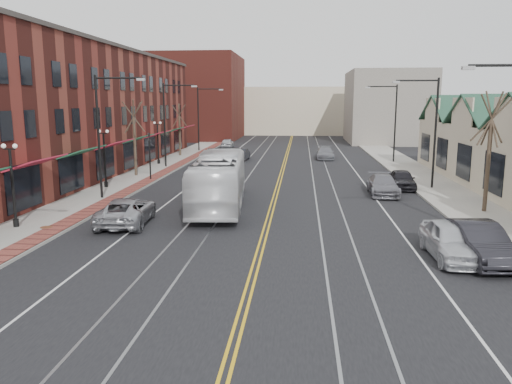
% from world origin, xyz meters
% --- Properties ---
extents(ground, '(160.00, 160.00, 0.00)m').
position_xyz_m(ground, '(0.00, 0.00, 0.00)').
color(ground, black).
rests_on(ground, ground).
extents(sidewalk_left, '(4.00, 120.00, 0.15)m').
position_xyz_m(sidewalk_left, '(-12.00, 20.00, 0.07)').
color(sidewalk_left, gray).
rests_on(sidewalk_left, ground).
extents(sidewalk_right, '(4.00, 120.00, 0.15)m').
position_xyz_m(sidewalk_right, '(12.00, 20.00, 0.07)').
color(sidewalk_right, gray).
rests_on(sidewalk_right, ground).
extents(building_left, '(10.00, 50.00, 11.00)m').
position_xyz_m(building_left, '(-19.00, 27.00, 5.50)').
color(building_left, maroon).
rests_on(building_left, ground).
extents(backdrop_left, '(14.00, 18.00, 14.00)m').
position_xyz_m(backdrop_left, '(-16.00, 70.00, 7.00)').
color(backdrop_left, maroon).
rests_on(backdrop_left, ground).
extents(backdrop_mid, '(22.00, 14.00, 9.00)m').
position_xyz_m(backdrop_mid, '(0.00, 85.00, 4.50)').
color(backdrop_mid, beige).
rests_on(backdrop_mid, ground).
extents(backdrop_right, '(12.00, 16.00, 11.00)m').
position_xyz_m(backdrop_right, '(15.00, 65.00, 5.50)').
color(backdrop_right, slate).
rests_on(backdrop_right, ground).
extents(streetlight_l_1, '(3.33, 0.25, 8.00)m').
position_xyz_m(streetlight_l_1, '(-11.05, 16.00, 5.03)').
color(streetlight_l_1, black).
rests_on(streetlight_l_1, sidewalk_left).
extents(streetlight_l_2, '(3.33, 0.25, 8.00)m').
position_xyz_m(streetlight_l_2, '(-11.05, 32.00, 5.03)').
color(streetlight_l_2, black).
rests_on(streetlight_l_2, sidewalk_left).
extents(streetlight_l_3, '(3.33, 0.25, 8.00)m').
position_xyz_m(streetlight_l_3, '(-11.05, 48.00, 5.03)').
color(streetlight_l_3, black).
rests_on(streetlight_l_3, sidewalk_left).
extents(streetlight_r_1, '(3.33, 0.25, 8.00)m').
position_xyz_m(streetlight_r_1, '(11.05, 22.00, 5.03)').
color(streetlight_r_1, black).
rests_on(streetlight_r_1, sidewalk_right).
extents(streetlight_r_2, '(3.33, 0.25, 8.00)m').
position_xyz_m(streetlight_r_2, '(11.05, 38.00, 5.03)').
color(streetlight_r_2, black).
rests_on(streetlight_r_2, sidewalk_right).
extents(lamppost_l_1, '(0.84, 0.28, 4.27)m').
position_xyz_m(lamppost_l_1, '(-12.80, 8.00, 2.20)').
color(lamppost_l_1, black).
rests_on(lamppost_l_1, sidewalk_left).
extents(lamppost_l_2, '(0.84, 0.28, 4.27)m').
position_xyz_m(lamppost_l_2, '(-12.80, 20.00, 2.20)').
color(lamppost_l_2, black).
rests_on(lamppost_l_2, sidewalk_left).
extents(lamppost_l_3, '(0.84, 0.28, 4.27)m').
position_xyz_m(lamppost_l_3, '(-12.80, 34.00, 2.20)').
color(lamppost_l_3, black).
rests_on(lamppost_l_3, sidewalk_left).
extents(tree_left_near, '(1.78, 1.37, 6.48)m').
position_xyz_m(tree_left_near, '(-12.50, 26.00, 3.51)').
color(tree_left_near, '#382B21').
rests_on(tree_left_near, sidewalk_left).
extents(tree_left_far, '(1.66, 1.28, 6.02)m').
position_xyz_m(tree_left_far, '(-12.50, 42.00, 3.28)').
color(tree_left_far, '#382B21').
rests_on(tree_left_far, sidewalk_left).
extents(tree_right_mid, '(1.90, 1.46, 6.93)m').
position_xyz_m(tree_right_mid, '(12.50, 14.00, 3.75)').
color(tree_right_mid, '#382B21').
rests_on(tree_right_mid, sidewalk_right).
extents(manhole_far, '(0.60, 0.60, 0.02)m').
position_xyz_m(manhole_far, '(-11.20, 8.00, 0.16)').
color(manhole_far, '#592D19').
rests_on(manhole_far, sidewalk_left).
extents(traffic_signal, '(0.18, 0.15, 3.80)m').
position_xyz_m(traffic_signal, '(-10.60, 24.00, 2.35)').
color(traffic_signal, black).
rests_on(traffic_signal, sidewalk_left).
extents(transit_bus, '(3.79, 12.08, 3.31)m').
position_xyz_m(transit_bus, '(-3.29, 14.48, 1.66)').
color(transit_bus, white).
rests_on(transit_bus, ground).
extents(parked_suv, '(2.85, 5.40, 1.45)m').
position_xyz_m(parked_suv, '(-7.50, 9.58, 0.72)').
color(parked_suv, '#A1A2A8').
rests_on(parked_suv, ground).
extents(parked_car_a, '(1.99, 4.71, 1.59)m').
position_xyz_m(parked_car_a, '(8.08, 5.08, 0.80)').
color(parked_car_a, silver).
rests_on(parked_car_a, ground).
extents(parked_car_b, '(2.15, 5.01, 1.61)m').
position_xyz_m(parked_car_b, '(9.05, 4.88, 0.80)').
color(parked_car_b, black).
rests_on(parked_car_b, ground).
extents(parked_car_c, '(2.07, 4.84, 1.39)m').
position_xyz_m(parked_car_c, '(7.50, 19.46, 0.70)').
color(parked_car_c, slate).
rests_on(parked_car_c, ground).
extents(parked_car_d, '(1.83, 4.26, 1.43)m').
position_xyz_m(parked_car_d, '(9.30, 22.04, 0.72)').
color(parked_car_d, black).
rests_on(parked_car_d, ground).
extents(distant_car_left, '(1.70, 4.32, 1.40)m').
position_xyz_m(distant_car_left, '(-4.87, 38.50, 0.70)').
color(distant_car_left, black).
rests_on(distant_car_left, ground).
extents(distant_car_right, '(1.99, 4.76, 1.37)m').
position_xyz_m(distant_car_right, '(4.43, 40.94, 0.69)').
color(distant_car_right, slate).
rests_on(distant_car_right, ground).
extents(distant_car_far, '(1.63, 3.93, 1.33)m').
position_xyz_m(distant_car_far, '(-8.50, 53.03, 0.67)').
color(distant_car_far, '#B7BABF').
rests_on(distant_car_far, ground).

